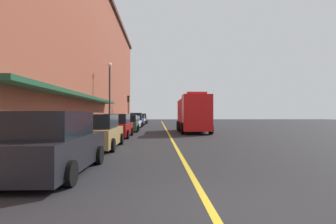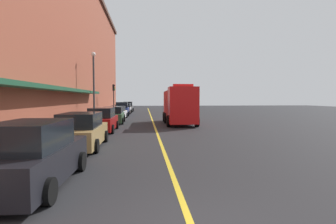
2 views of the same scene
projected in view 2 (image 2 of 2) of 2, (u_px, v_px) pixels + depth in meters
name	position (u px, v px, depth m)	size (l,w,h in m)	color
ground_plane	(152.00, 120.00, 29.46)	(112.00, 112.00, 0.00)	#232326
sidewalk_left	(97.00, 120.00, 28.89)	(2.40, 70.00, 0.15)	#9E9B93
lane_center_stripe	(152.00, 120.00, 29.46)	(0.16, 70.00, 0.01)	gold
brick_building_left	(28.00, 37.00, 26.82)	(12.15, 64.00, 17.54)	brown
parked_car_0	(34.00, 156.00, 7.15)	(2.07, 4.57, 1.82)	black
parked_car_1	(82.00, 131.00, 12.82)	(2.11, 4.84, 1.74)	#A5844C
parked_car_2	(103.00, 120.00, 19.11)	(2.00, 4.85, 1.76)	maroon
parked_car_3	(113.00, 115.00, 25.44)	(2.19, 4.66, 1.65)	#2D5133
parked_car_4	(118.00, 113.00, 30.85)	(2.10, 4.88, 1.54)	silver
parked_car_5	(122.00, 109.00, 36.40)	(2.05, 4.66, 1.92)	navy
parked_car_6	(125.00, 109.00, 42.32)	(2.11, 4.35, 1.63)	silver
parked_car_7	(128.00, 107.00, 47.54)	(2.02, 4.50, 1.83)	#595B60
fire_truck	(179.00, 106.00, 24.70)	(2.83, 7.59, 3.65)	red
parking_meter_0	(112.00, 108.00, 36.12)	(0.14, 0.18, 1.33)	#4C4C51
parking_meter_1	(115.00, 107.00, 39.58)	(0.14, 0.18, 1.33)	#4C4C51
parking_meter_2	(117.00, 107.00, 41.88)	(0.14, 0.18, 1.33)	#4C4C51
parking_meter_3	(101.00, 112.00, 26.84)	(0.14, 0.18, 1.33)	#4C4C51
parking_meter_4	(107.00, 110.00, 31.38)	(0.14, 0.18, 1.33)	#4C4C51
street_lamp_left	(94.00, 79.00, 25.99)	(0.44, 0.44, 6.94)	#33383D
traffic_light_near	(114.00, 93.00, 37.32)	(0.38, 0.36, 4.30)	#232326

